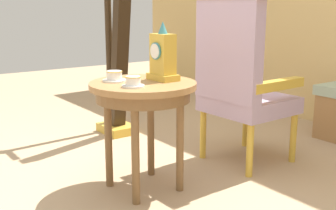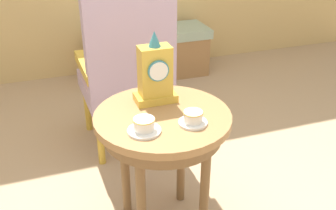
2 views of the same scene
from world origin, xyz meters
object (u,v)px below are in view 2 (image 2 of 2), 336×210
at_px(side_table, 163,131).
at_px(mantel_clock, 155,74).
at_px(teacup_left, 144,126).
at_px(teacup_right, 193,118).
at_px(armchair, 127,64).
at_px(window_bench, 149,53).

xyz_separation_m(side_table, mantel_clock, (0.01, 0.13, 0.22)).
bearing_deg(side_table, teacup_left, -135.15).
bearing_deg(teacup_right, armchair, 94.70).
height_order(teacup_left, mantel_clock, mantel_clock).
relative_size(teacup_left, window_bench, 0.13).
bearing_deg(window_bench, armchair, -112.93).
xyz_separation_m(teacup_left, mantel_clock, (0.13, 0.25, 0.11)).
relative_size(teacup_left, armchair, 0.12).
bearing_deg(mantel_clock, armchair, 88.84).
xyz_separation_m(side_table, armchair, (0.02, 0.75, 0.04)).
bearing_deg(armchair, teacup_left, -99.15).
relative_size(teacup_left, mantel_clock, 0.41).
xyz_separation_m(side_table, teacup_left, (-0.12, -0.12, 0.11)).
bearing_deg(mantel_clock, teacup_left, -117.11).
relative_size(side_table, armchair, 0.56).
xyz_separation_m(mantel_clock, window_bench, (0.49, 1.73, -0.55)).
height_order(armchair, window_bench, armchair).
xyz_separation_m(teacup_left, armchair, (0.14, 0.86, -0.08)).
height_order(side_table, armchair, armchair).
relative_size(side_table, teacup_left, 4.63).
xyz_separation_m(teacup_left, teacup_right, (0.21, -0.01, -0.00)).
distance_m(mantel_clock, armchair, 0.64).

